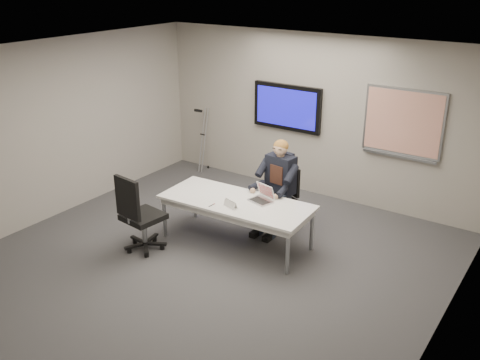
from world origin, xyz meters
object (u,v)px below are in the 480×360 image
Objects in this scene: office_chair_near at (141,227)px; seated_person at (274,196)px; laptop at (263,197)px; conference_table at (236,206)px; office_chair_far at (283,207)px.

office_chair_near is 0.82× the size of seated_person.
seated_person reaches higher than laptop.
office_chair_near is 1.78m from laptop.
office_chair_near is at bearing -139.42° from conference_table.
office_chair_far is 0.37m from seated_person.
laptop is (0.06, -0.69, 0.44)m from office_chair_far.
seated_person is (1.22, 1.61, 0.21)m from office_chair_near.
office_chair_near is 3.06× the size of laptop.
conference_table is 5.89× the size of laptop.
conference_table is 1.00m from office_chair_far.
office_chair_near is at bearing -122.65° from laptop.
office_chair_near is (-1.24, -1.85, 0.07)m from office_chair_far.
seated_person reaches higher than office_chair_far.
laptop is at bearing -62.03° from office_chair_far.
laptop is at bearing -131.08° from office_chair_near.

